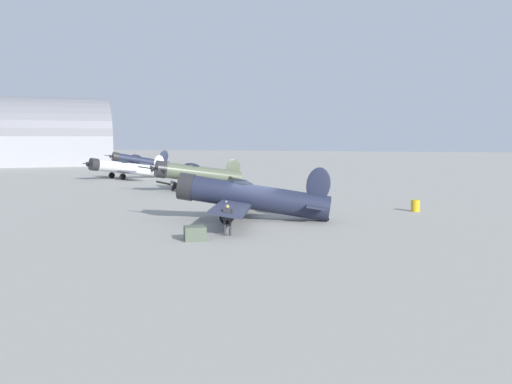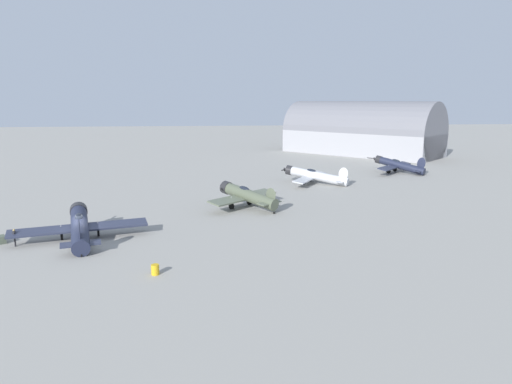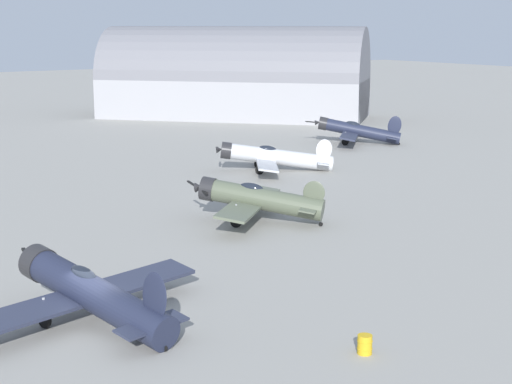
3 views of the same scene
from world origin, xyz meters
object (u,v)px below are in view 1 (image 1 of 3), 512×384
object	(u,v)px
airplane_foreground	(248,197)
airplane_outer_stand	(139,161)
ground_crew_mechanic	(227,217)
equipment_crate	(195,233)
airplane_mid_apron	(195,174)
airplane_far_line	(126,168)
fuel_drum	(415,206)

from	to	relation	value
airplane_foreground	airplane_outer_stand	size ratio (longest dim) A/B	1.30
ground_crew_mechanic	equipment_crate	distance (m)	2.20
airplane_outer_stand	equipment_crate	size ratio (longest dim) A/B	6.77
airplane_foreground	airplane_mid_apron	bearing A→B (deg)	-70.11
airplane_mid_apron	equipment_crate	world-z (taller)	airplane_mid_apron
airplane_mid_apron	ground_crew_mechanic	bearing A→B (deg)	77.16
airplane_outer_stand	airplane_foreground	bearing A→B (deg)	82.00
airplane_outer_stand	airplane_mid_apron	bearing A→B (deg)	83.56
airplane_far_line	equipment_crate	distance (m)	46.40
airplane_mid_apron	ground_crew_mechanic	world-z (taller)	airplane_mid_apron
airplane_far_line	equipment_crate	world-z (taller)	airplane_far_line
airplane_far_line	airplane_outer_stand	distance (m)	20.21
airplane_mid_apron	airplane_outer_stand	world-z (taller)	airplane_outer_stand
airplane_foreground	equipment_crate	size ratio (longest dim) A/B	8.80
airplane_foreground	airplane_far_line	xyz separation A→B (m)	(27.95, -29.57, -0.14)
airplane_far_line	equipment_crate	xyz separation A→B (m)	(-27.90, 37.06, -1.00)
airplane_outer_stand	equipment_crate	xyz separation A→B (m)	(-37.13, 55.04, -1.18)
airplane_foreground	equipment_crate	distance (m)	7.58
ground_crew_mechanic	fuel_drum	distance (m)	16.28
equipment_crate	fuel_drum	size ratio (longest dim) A/B	1.79
airplane_foreground	fuel_drum	size ratio (longest dim) A/B	15.72
airplane_far_line	airplane_outer_stand	world-z (taller)	airplane_outer_stand
airplane_foreground	ground_crew_mechanic	xyz separation A→B (m)	(-0.97, 5.65, -0.49)
ground_crew_mechanic	equipment_crate	size ratio (longest dim) A/B	1.13
airplane_mid_apron	ground_crew_mechanic	distance (m)	26.24
airplane_foreground	fuel_drum	xyz separation A→B (m)	(-9.61, -8.13, -1.08)
ground_crew_mechanic	airplane_far_line	bearing A→B (deg)	-156.79
airplane_foreground	ground_crew_mechanic	size ratio (longest dim) A/B	7.77
airplane_foreground	airplane_far_line	distance (m)	40.69
equipment_crate	fuel_drum	distance (m)	18.37
airplane_mid_apron	airplane_far_line	world-z (taller)	airplane_mid_apron
ground_crew_mechanic	fuel_drum	world-z (taller)	ground_crew_mechanic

